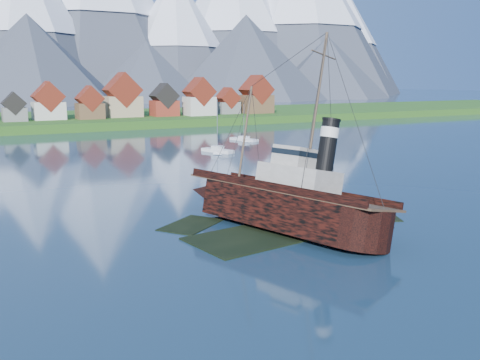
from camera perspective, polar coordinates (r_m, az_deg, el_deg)
name	(u,v)px	position (r m, az deg, el deg)	size (l,w,h in m)	color
ground	(280,227)	(64.60, 4.27, -5.06)	(1400.00, 1400.00, 0.00)	#182F44
shoal	(283,224)	(67.37, 4.56, -4.71)	(31.71, 21.24, 1.14)	black
shore_bank	(48,124)	(225.51, -19.76, 5.62)	(600.00, 80.00, 3.20)	#184C15
seawall	(67,133)	(188.16, -17.97, 4.84)	(600.00, 2.50, 2.00)	#3F3D38
tugboat_wreck	(275,201)	(64.43, 3.72, -2.28)	(7.17, 30.88, 24.47)	black
sailboat_e	(244,140)	(155.31, 0.42, 4.31)	(5.03, 9.80, 11.04)	silver
sailboat_f	(218,151)	(130.37, -2.41, 3.11)	(5.38, 9.19, 13.31)	silver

